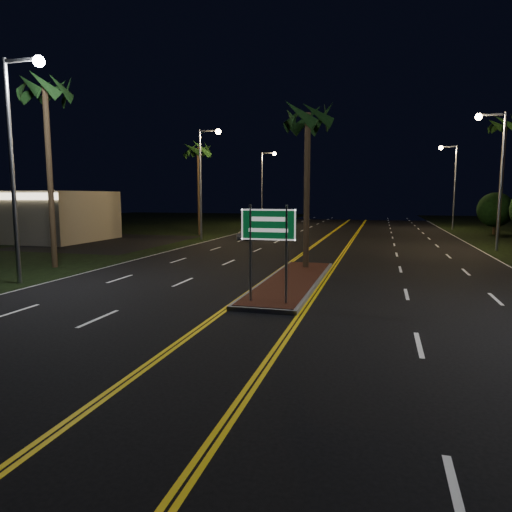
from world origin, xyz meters
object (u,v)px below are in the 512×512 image
(highway_sign, at_px, (268,234))
(car_near, at_px, (250,231))
(streetlight_right_mid, at_px, (496,165))
(car_far, at_px, (265,220))
(shrub_far, at_px, (495,210))
(streetlight_right_far, at_px, (451,177))
(palm_median, at_px, (308,118))
(palm_left_far, at_px, (198,150))
(streetlight_left_near, at_px, (18,145))
(palm_left_near, at_px, (45,91))
(commercial_building, at_px, (15,215))
(palm_right_far, at_px, (505,126))
(streetlight_left_mid, at_px, (205,171))
(streetlight_left_far, at_px, (265,179))
(median_island, at_px, (292,281))

(highway_sign, distance_m, car_near, 23.83)
(streetlight_right_mid, height_order, car_far, streetlight_right_mid)
(shrub_far, bearing_deg, car_near, -153.32)
(streetlight_right_far, distance_m, palm_median, 33.28)
(palm_left_far, bearing_deg, shrub_far, 16.74)
(streetlight_right_mid, bearing_deg, car_far, 140.52)
(streetlight_left_near, distance_m, streetlight_right_mid, 27.83)
(streetlight_left_near, xyz_separation_m, palm_left_near, (-1.89, 4.00, 3.02))
(commercial_building, bearing_deg, streetlight_left_near, -46.10)
(palm_right_far, bearing_deg, palm_median, -123.28)
(streetlight_right_far, relative_size, car_far, 1.64)
(streetlight_left_mid, relative_size, palm_left_far, 1.02)
(palm_left_near, distance_m, palm_left_far, 20.02)
(palm_median, height_order, car_far, palm_median)
(car_far, bearing_deg, streetlight_left_far, 102.32)
(streetlight_left_near, bearing_deg, palm_left_far, 95.21)
(streetlight_left_far, height_order, car_far, streetlight_left_far)
(palm_left_far, distance_m, shrub_far, 28.30)
(streetlight_right_far, xyz_separation_m, palm_right_far, (2.19, -12.00, 3.49))
(streetlight_right_far, bearing_deg, commercial_building, -148.99)
(streetlight_left_far, bearing_deg, streetlight_right_mid, -46.03)
(palm_left_far, bearing_deg, commercial_building, -148.75)
(streetlight_left_far, relative_size, palm_median, 1.08)
(streetlight_left_far, xyz_separation_m, streetlight_right_mid, (21.23, -22.00, 0.00))
(highway_sign, bearing_deg, shrub_far, 67.43)
(streetlight_left_far, relative_size, palm_left_far, 1.02)
(streetlight_right_mid, xyz_separation_m, palm_right_far, (2.19, 8.00, 3.49))
(commercial_building, distance_m, car_far, 24.89)
(commercial_building, relative_size, streetlight_right_mid, 1.67)
(median_island, distance_m, streetlight_left_mid, 20.80)
(palm_median, bearing_deg, shrub_far, 61.58)
(highway_sign, bearing_deg, median_island, 90.00)
(palm_left_far, bearing_deg, streetlight_left_far, 82.22)
(streetlight_right_mid, bearing_deg, palm_left_near, -148.80)
(commercial_building, height_order, palm_left_near, palm_left_near)
(palm_median, relative_size, palm_left_far, 0.94)
(palm_median, bearing_deg, streetlight_left_near, -148.51)
(streetlight_left_far, distance_m, shrub_far, 25.90)
(palm_right_far, relative_size, shrub_far, 2.60)
(palm_left_near, bearing_deg, palm_right_far, 41.01)
(palm_left_far, bearing_deg, highway_sign, -63.08)
(palm_median, distance_m, palm_left_far, 21.69)
(streetlight_right_mid, height_order, streetlight_right_far, same)
(highway_sign, bearing_deg, streetlight_left_mid, 116.59)
(highway_sign, distance_m, palm_left_far, 28.77)
(palm_median, xyz_separation_m, palm_right_far, (12.80, 19.50, 1.87))
(streetlight_left_far, xyz_separation_m, palm_left_far, (-2.19, -16.00, 2.09))
(streetlight_left_near, bearing_deg, palm_right_far, 48.00)
(streetlight_left_near, bearing_deg, median_island, 15.78)
(streetlight_right_mid, xyz_separation_m, streetlight_right_far, (0.00, 20.00, 0.00))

